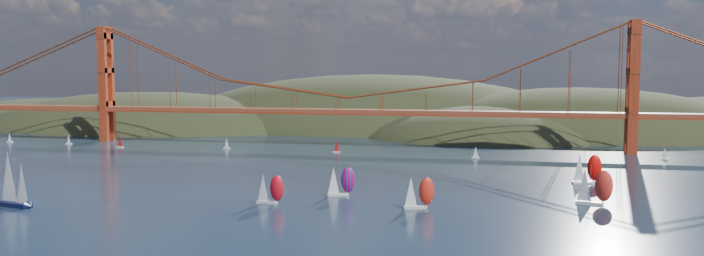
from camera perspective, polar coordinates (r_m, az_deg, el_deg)
name	(u,v)px	position (r m, az deg, el deg)	size (l,w,h in m)	color
ground	(156,250)	(141.55, -16.01, -9.76)	(1200.00, 1200.00, 0.00)	black
headlands	(460,150)	(402.43, 8.95, -1.84)	(725.00, 225.00, 96.00)	black
bridge	(345,75)	(308.00, -0.62, 4.44)	(552.00, 12.00, 55.00)	brown
sloop_navy	(12,180)	(196.45, -26.39, -3.87)	(10.64, 7.01, 15.82)	black
racer_0	(270,188)	(181.22, -6.86, -5.01)	(7.69, 3.33, 8.73)	silver
racer_1	(418,192)	(174.74, 5.54, -5.33)	(8.07, 5.13, 9.03)	silver
racer_2	(594,186)	(189.45, 19.44, -4.56)	(9.38, 5.02, 10.52)	white
racer_3	(587,168)	(222.34, 18.91, -3.18)	(9.11, 4.58, 10.24)	white
racer_rwb	(340,181)	(191.04, -0.97, -4.40)	(8.10, 5.26, 9.06)	silver
distant_boat_0	(10,137)	(364.72, -26.58, -0.69)	(3.00, 2.00, 4.70)	silver
distant_boat_1	(69,139)	(343.35, -22.49, -0.87)	(3.00, 2.00, 4.70)	silver
distant_boat_2	(120,142)	(322.11, -18.72, -1.12)	(3.00, 2.00, 4.70)	silver
distant_boat_3	(227,143)	(305.31, -10.38, -1.26)	(3.00, 2.00, 4.70)	silver
distant_boat_4	(665,154)	(290.69, 24.55, -1.96)	(3.00, 2.00, 4.70)	silver
distant_boat_8	(476,152)	(273.40, 10.24, -2.00)	(3.00, 2.00, 4.70)	silver
distant_boat_9	(337,147)	(287.48, -1.29, -1.57)	(3.00, 2.00, 4.70)	silver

